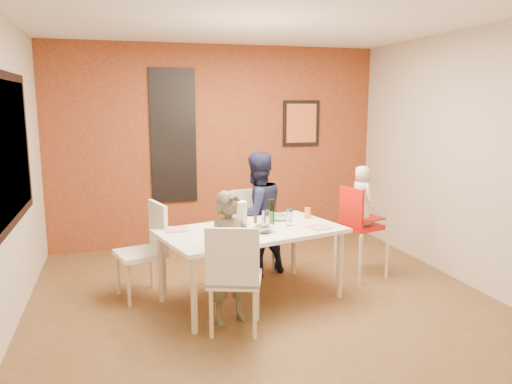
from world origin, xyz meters
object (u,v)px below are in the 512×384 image
object	(u,v)px
high_chair	(359,223)
toddler	(362,195)
chair_near	(234,274)
wine_bottle	(271,212)
paper_towel_roll	(240,217)
child_near	(231,258)
dining_table	(251,235)
child_far	(257,214)
chair_far	(250,225)
chair_left	(148,245)

from	to	relation	value
high_chair	toddler	world-z (taller)	toddler
high_chair	chair_near	bearing A→B (deg)	105.00
wine_bottle	paper_towel_roll	xyz separation A→B (m)	(-0.38, -0.23, 0.02)
child_near	dining_table	bearing A→B (deg)	36.21
child_near	toddler	bearing A→B (deg)	6.00
chair_near	toddler	size ratio (longest dim) A/B	1.46
child_far	chair_far	bearing A→B (deg)	-105.55
high_chair	wine_bottle	distance (m)	1.11
child_far	toddler	distance (m)	1.18
child_near	child_far	distance (m)	1.31
dining_table	child_near	size ratio (longest dim) A/B	1.62
toddler	child_near	bearing A→B (deg)	105.36
dining_table	paper_towel_roll	xyz separation A→B (m)	(-0.14, -0.10, 0.21)
chair_near	child_near	xyz separation A→B (m)	(0.03, 0.24, 0.06)
dining_table	child_near	world-z (taller)	child_near
chair_far	paper_towel_roll	xyz separation A→B (m)	(-0.39, -1.07, 0.36)
child_near	wine_bottle	size ratio (longest dim) A/B	4.63
chair_left	wine_bottle	xyz separation A→B (m)	(1.22, -0.26, 0.32)
high_chair	child_far	xyz separation A→B (m)	(-1.05, 0.42, 0.08)
child_far	high_chair	bearing A→B (deg)	139.47
child_near	child_far	xyz separation A→B (m)	(0.57, 1.17, 0.11)
child_near	high_chair	bearing A→B (deg)	5.97
wine_bottle	child_far	bearing A→B (deg)	88.12
chair_near	child_far	size ratio (longest dim) A/B	0.68
child_far	wine_bottle	bearing A→B (deg)	69.49
dining_table	child_near	xyz separation A→B (m)	(-0.31, -0.44, -0.06)
wine_bottle	child_near	bearing A→B (deg)	-133.89
high_chair	chair_far	bearing A→B (deg)	42.28
chair_left	child_far	bearing A→B (deg)	89.47
chair_far	dining_table	bearing A→B (deg)	-113.46
chair_near	chair_far	world-z (taller)	chair_near
high_chair	dining_table	bearing A→B (deg)	87.30
chair_far	child_far	size ratio (longest dim) A/B	0.66
dining_table	toddler	xyz separation A→B (m)	(1.34, 0.32, 0.28)
child_near	wine_bottle	bearing A→B (deg)	27.45
chair_near	child_near	size ratio (longest dim) A/B	0.80
chair_near	chair_left	distance (m)	1.25
chair_far	toddler	size ratio (longest dim) A/B	1.42
chair_left	high_chair	bearing A→B (deg)	72.01
chair_near	child_far	distance (m)	1.54
chair_left	paper_towel_roll	xyz separation A→B (m)	(0.83, -0.49, 0.34)
dining_table	paper_towel_roll	size ratio (longest dim) A/B	6.38
chair_near	high_chair	size ratio (longest dim) A/B	0.92
dining_table	child_far	size ratio (longest dim) A/B	1.37
dining_table	wine_bottle	distance (m)	0.34
child_far	chair_near	bearing A→B (deg)	48.32
chair_near	paper_towel_roll	bearing A→B (deg)	-89.56
dining_table	child_near	distance (m)	0.54
chair_far	wine_bottle	distance (m)	0.90
chair_far	child_near	world-z (taller)	child_near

